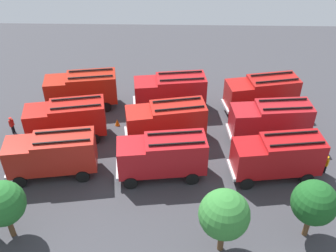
% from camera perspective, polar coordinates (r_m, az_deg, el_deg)
% --- Properties ---
extents(ground_plane, '(54.78, 54.78, 0.00)m').
position_cam_1_polar(ground_plane, '(36.30, -0.00, -1.78)').
color(ground_plane, '#38383D').
extents(fire_truck_0, '(7.54, 3.88, 3.88)m').
position_cam_1_polar(fire_truck_0, '(39.87, 13.52, 4.73)').
color(fire_truck_0, '#A31715').
rests_on(fire_truck_0, ground).
extents(fire_truck_1, '(7.46, 3.51, 3.88)m').
position_cam_1_polar(fire_truck_1, '(39.07, 0.35, 5.13)').
color(fire_truck_1, '#A51619').
rests_on(fire_truck_1, ground).
extents(fire_truck_2, '(7.49, 3.66, 3.88)m').
position_cam_1_polar(fire_truck_2, '(40.39, -12.45, 5.33)').
color(fire_truck_2, '#9B1D0F').
rests_on(fire_truck_2, ground).
extents(fire_truck_3, '(7.40, 3.31, 3.88)m').
position_cam_1_polar(fire_truck_3, '(36.12, 14.74, 0.86)').
color(fire_truck_3, maroon).
rests_on(fire_truck_3, ground).
extents(fire_truck_4, '(7.53, 3.82, 3.88)m').
position_cam_1_polar(fire_truck_4, '(34.84, -0.24, 0.79)').
color(fire_truck_4, '#AD1C15').
rests_on(fire_truck_4, ground).
extents(fire_truck_5, '(7.53, 3.81, 3.88)m').
position_cam_1_polar(fire_truck_5, '(36.22, -14.58, 1.00)').
color(fire_truck_5, '#A71610').
rests_on(fire_truck_5, ground).
extents(fire_truck_6, '(7.46, 3.51, 3.88)m').
position_cam_1_polar(fire_truck_6, '(32.28, 15.70, -4.19)').
color(fire_truck_6, '#A71215').
rests_on(fire_truck_6, ground).
extents(fire_truck_7, '(7.45, 3.47, 3.88)m').
position_cam_1_polar(fire_truck_7, '(31.12, -0.82, -4.30)').
color(fire_truck_7, '#AE151B').
rests_on(fire_truck_7, ground).
extents(fire_truck_8, '(7.49, 3.64, 3.88)m').
position_cam_1_polar(fire_truck_8, '(32.62, -16.55, -3.89)').
color(fire_truck_8, '#AD2016').
rests_on(fire_truck_8, ground).
extents(firefighter_0, '(0.38, 0.48, 1.79)m').
position_cam_1_polar(firefighter_0, '(39.79, -16.18, 2.21)').
color(firefighter_0, black).
rests_on(firefighter_0, ground).
extents(firefighter_1, '(0.46, 0.33, 1.62)m').
position_cam_1_polar(firefighter_1, '(35.54, -17.62, -2.94)').
color(firefighter_1, black).
rests_on(firefighter_1, ground).
extents(firefighter_2, '(0.36, 0.47, 1.80)m').
position_cam_1_polar(firefighter_2, '(43.58, 14.21, 5.76)').
color(firefighter_2, black).
rests_on(firefighter_2, ground).
extents(firefighter_3, '(0.46, 0.47, 1.69)m').
position_cam_1_polar(firefighter_3, '(34.68, 22.00, -5.12)').
color(firefighter_3, black).
rests_on(firefighter_3, ground).
extents(firefighter_4, '(0.33, 0.47, 1.69)m').
position_cam_1_polar(firefighter_4, '(39.23, -21.84, 0.21)').
color(firefighter_4, black).
rests_on(firefighter_4, ground).
extents(tree_0, '(3.06, 3.06, 4.74)m').
position_cam_1_polar(tree_0, '(27.81, 20.57, -10.46)').
color(tree_0, brown).
rests_on(tree_0, ground).
extents(tree_1, '(3.29, 3.29, 5.10)m').
position_cam_1_polar(tree_1, '(25.37, 8.20, -12.69)').
color(tree_1, brown).
rests_on(tree_1, ground).
extents(tree_2, '(3.05, 3.05, 4.73)m').
position_cam_1_polar(tree_2, '(28.23, -23.02, -10.38)').
color(tree_2, brown).
rests_on(tree_2, ground).
extents(traffic_cone_0, '(0.47, 0.47, 0.68)m').
position_cam_1_polar(traffic_cone_0, '(38.04, -7.41, 0.53)').
color(traffic_cone_0, '#F2600C').
rests_on(traffic_cone_0, ground).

